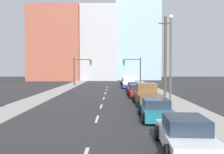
{
  "coord_description": "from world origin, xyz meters",
  "views": [
    {
      "loc": [
        1.11,
        -1.73,
        3.43
      ],
      "look_at": [
        0.9,
        33.07,
        2.2
      ],
      "focal_mm": 40.0,
      "sensor_mm": 36.0,
      "label": 1
    }
  ],
  "objects_px": {
    "traffic_signal_left": "(79,68)",
    "street_lamp": "(171,52)",
    "sedan_red": "(136,91)",
    "pickup_truck_brown": "(147,96)",
    "sedan_yellow": "(126,82)",
    "sedan_white": "(185,135)",
    "box_truck_blue": "(129,82)",
    "sedan_maroon": "(133,87)",
    "sedan_teal": "(156,110)",
    "traffic_signal_right": "(135,68)",
    "utility_pole_right_mid": "(165,56)"
  },
  "relations": [
    {
      "from": "traffic_signal_left",
      "to": "street_lamp",
      "type": "distance_m",
      "value": 26.37
    },
    {
      "from": "street_lamp",
      "to": "sedan_red",
      "type": "xyz_separation_m",
      "value": [
        -3.0,
        4.6,
        -4.38
      ]
    },
    {
      "from": "pickup_truck_brown",
      "to": "sedan_red",
      "type": "height_order",
      "value": "pickup_truck_brown"
    },
    {
      "from": "sedan_yellow",
      "to": "sedan_white",
      "type": "bearing_deg",
      "value": -92.05
    },
    {
      "from": "pickup_truck_brown",
      "to": "sedan_red",
      "type": "distance_m",
      "value": 6.42
    },
    {
      "from": "sedan_red",
      "to": "sedan_yellow",
      "type": "distance_m",
      "value": 20.78
    },
    {
      "from": "sedan_white",
      "to": "street_lamp",
      "type": "bearing_deg",
      "value": 82.35
    },
    {
      "from": "box_truck_blue",
      "to": "sedan_white",
      "type": "bearing_deg",
      "value": -87.0
    },
    {
      "from": "sedan_maroon",
      "to": "sedan_yellow",
      "type": "bearing_deg",
      "value": 92.92
    },
    {
      "from": "sedan_teal",
      "to": "sedan_yellow",
      "type": "bearing_deg",
      "value": 92.66
    },
    {
      "from": "street_lamp",
      "to": "pickup_truck_brown",
      "type": "distance_m",
      "value": 5.3
    },
    {
      "from": "traffic_signal_right",
      "to": "utility_pole_right_mid",
      "type": "bearing_deg",
      "value": -84.24
    },
    {
      "from": "sedan_maroon",
      "to": "sedan_white",
      "type": "bearing_deg",
      "value": -88.03
    },
    {
      "from": "traffic_signal_left",
      "to": "sedan_red",
      "type": "bearing_deg",
      "value": -63.28
    },
    {
      "from": "box_truck_blue",
      "to": "pickup_truck_brown",
      "type": "bearing_deg",
      "value": -86.07
    },
    {
      "from": "traffic_signal_left",
      "to": "sedan_maroon",
      "type": "relative_size",
      "value": 1.17
    },
    {
      "from": "utility_pole_right_mid",
      "to": "sedan_maroon",
      "type": "xyz_separation_m",
      "value": [
        -3.25,
        6.76,
        -4.23
      ]
    },
    {
      "from": "sedan_maroon",
      "to": "box_truck_blue",
      "type": "relative_size",
      "value": 0.77
    },
    {
      "from": "sedan_red",
      "to": "box_truck_blue",
      "type": "relative_size",
      "value": 0.78
    },
    {
      "from": "street_lamp",
      "to": "pickup_truck_brown",
      "type": "relative_size",
      "value": 1.58
    },
    {
      "from": "street_lamp",
      "to": "pickup_truck_brown",
      "type": "xyz_separation_m",
      "value": [
        -2.57,
        -1.81,
        -4.26
      ]
    },
    {
      "from": "sedan_red",
      "to": "sedan_teal",
      "type": "bearing_deg",
      "value": -89.89
    },
    {
      "from": "street_lamp",
      "to": "sedan_maroon",
      "type": "relative_size",
      "value": 1.86
    },
    {
      "from": "sedan_white",
      "to": "box_truck_blue",
      "type": "bearing_deg",
      "value": 93.48
    },
    {
      "from": "traffic_signal_right",
      "to": "sedan_teal",
      "type": "height_order",
      "value": "traffic_signal_right"
    },
    {
      "from": "sedan_teal",
      "to": "sedan_maroon",
      "type": "relative_size",
      "value": 1.01
    },
    {
      "from": "street_lamp",
      "to": "traffic_signal_right",
      "type": "bearing_deg",
      "value": 93.78
    },
    {
      "from": "sedan_teal",
      "to": "sedan_maroon",
      "type": "xyz_separation_m",
      "value": [
        -0.02,
        19.46,
        0.01
      ]
    },
    {
      "from": "traffic_signal_left",
      "to": "sedan_maroon",
      "type": "distance_m",
      "value": 15.65
    },
    {
      "from": "box_truck_blue",
      "to": "traffic_signal_right",
      "type": "bearing_deg",
      "value": 74.56
    },
    {
      "from": "sedan_teal",
      "to": "sedan_maroon",
      "type": "height_order",
      "value": "sedan_maroon"
    },
    {
      "from": "sedan_maroon",
      "to": "traffic_signal_left",
      "type": "bearing_deg",
      "value": 129.83
    },
    {
      "from": "sedan_teal",
      "to": "sedan_yellow",
      "type": "relative_size",
      "value": 1.11
    },
    {
      "from": "utility_pole_right_mid",
      "to": "pickup_truck_brown",
      "type": "distance_m",
      "value": 7.96
    },
    {
      "from": "utility_pole_right_mid",
      "to": "sedan_yellow",
      "type": "xyz_separation_m",
      "value": [
        -3.56,
        21.0,
        -4.2
      ]
    },
    {
      "from": "traffic_signal_right",
      "to": "sedan_yellow",
      "type": "xyz_separation_m",
      "value": [
        -1.66,
        2.15,
        -2.88
      ]
    },
    {
      "from": "pickup_truck_brown",
      "to": "sedan_maroon",
      "type": "distance_m",
      "value": 12.95
    },
    {
      "from": "box_truck_blue",
      "to": "utility_pole_right_mid",
      "type": "bearing_deg",
      "value": -73.69
    },
    {
      "from": "utility_pole_right_mid",
      "to": "sedan_white",
      "type": "bearing_deg",
      "value": -99.24
    },
    {
      "from": "box_truck_blue",
      "to": "sedan_yellow",
      "type": "xyz_separation_m",
      "value": [
        -0.09,
        7.0,
        -0.3
      ]
    },
    {
      "from": "sedan_teal",
      "to": "box_truck_blue",
      "type": "relative_size",
      "value": 0.78
    },
    {
      "from": "utility_pole_right_mid",
      "to": "sedan_red",
      "type": "height_order",
      "value": "utility_pole_right_mid"
    },
    {
      "from": "street_lamp",
      "to": "sedan_teal",
      "type": "bearing_deg",
      "value": -108.99
    },
    {
      "from": "sedan_red",
      "to": "traffic_signal_right",
      "type": "bearing_deg",
      "value": 85.01
    },
    {
      "from": "pickup_truck_brown",
      "to": "box_truck_blue",
      "type": "distance_m",
      "value": 20.2
    },
    {
      "from": "traffic_signal_left",
      "to": "box_truck_blue",
      "type": "xyz_separation_m",
      "value": [
        9.28,
        -4.85,
        -2.57
      ]
    },
    {
      "from": "street_lamp",
      "to": "utility_pole_right_mid",
      "type": "bearing_deg",
      "value": 85.24
    },
    {
      "from": "box_truck_blue",
      "to": "traffic_signal_left",
      "type": "bearing_deg",
      "value": 154.83
    },
    {
      "from": "traffic_signal_right",
      "to": "box_truck_blue",
      "type": "bearing_deg",
      "value": -107.86
    },
    {
      "from": "utility_pole_right_mid",
      "to": "pickup_truck_brown",
      "type": "xyz_separation_m",
      "value": [
        -2.93,
        -6.19,
        -4.06
      ]
    }
  ]
}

